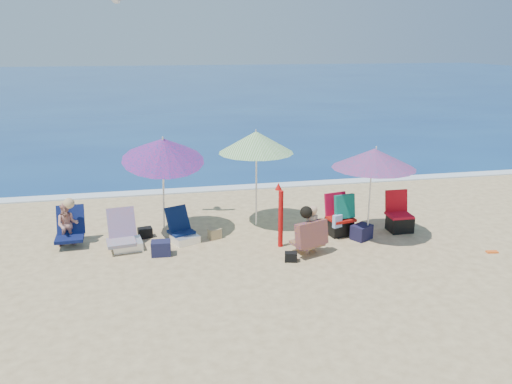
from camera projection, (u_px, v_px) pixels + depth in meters
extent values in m
plane|color=#D8BC84|center=(280.00, 257.00, 10.27)|extent=(120.00, 120.00, 0.00)
cube|color=navy|center=(173.00, 84.00, 52.53)|extent=(120.00, 80.00, 0.12)
cube|color=white|center=(238.00, 188.00, 15.05)|extent=(120.00, 0.50, 0.04)
cylinder|color=silver|center=(370.00, 198.00, 10.93)|extent=(0.04, 0.04, 1.88)
cone|color=#E41E61|center=(374.00, 158.00, 10.77)|extent=(2.27, 2.27, 0.42)
cylinder|color=white|center=(376.00, 149.00, 10.81)|extent=(0.04, 0.04, 0.11)
cylinder|color=white|center=(256.00, 183.00, 11.77)|extent=(0.04, 0.04, 2.09)
cone|color=#359C18|center=(256.00, 142.00, 11.49)|extent=(1.74, 1.74, 0.49)
cylinder|color=silver|center=(256.00, 132.00, 11.42)|extent=(0.03, 0.03, 0.13)
cylinder|color=white|center=(163.00, 189.00, 11.35)|extent=(0.12, 0.53, 1.99)
cone|color=#C21B75|center=(163.00, 149.00, 10.80)|extent=(2.01, 2.07, 0.92)
cylinder|color=silver|center=(163.00, 140.00, 10.66)|extent=(0.04, 0.07, 0.14)
cylinder|color=red|center=(281.00, 219.00, 10.63)|extent=(0.13, 0.13, 1.23)
cone|color=red|center=(278.00, 186.00, 10.61)|extent=(0.18, 0.18, 0.15)
cube|color=#0C1B45|center=(181.00, 232.00, 11.12)|extent=(0.63, 0.60, 0.06)
cube|color=#0B1A42|center=(177.00, 218.00, 11.17)|extent=(0.57, 0.46, 0.53)
cube|color=white|center=(185.00, 239.00, 11.00)|extent=(0.66, 0.63, 0.16)
cube|color=#D8524C|center=(121.00, 242.00, 10.48)|extent=(0.64, 0.58, 0.07)
cube|color=#C45245|center=(121.00, 222.00, 10.73)|extent=(0.61, 0.41, 0.61)
cube|color=white|center=(127.00, 245.00, 10.66)|extent=(0.67, 0.61, 0.18)
cube|color=red|center=(399.00, 215.00, 11.53)|extent=(0.53, 0.48, 0.06)
cube|color=red|center=(396.00, 201.00, 11.69)|extent=(0.53, 0.15, 0.53)
cube|color=black|center=(400.00, 223.00, 11.63)|extent=(0.51, 0.46, 0.38)
cube|color=#A5120B|center=(341.00, 219.00, 11.29)|extent=(0.61, 0.57, 0.06)
cube|color=#B50C32|center=(335.00, 204.00, 11.45)|extent=(0.55, 0.25, 0.53)
cube|color=black|center=(339.00, 226.00, 11.43)|extent=(0.59, 0.55, 0.38)
cube|color=#0A8360|center=(345.00, 206.00, 11.14)|extent=(0.50, 0.26, 0.54)
cube|color=#9ABEF7|center=(337.00, 221.00, 11.07)|extent=(0.23, 0.16, 0.28)
imported|color=tan|center=(312.00, 229.00, 10.33)|extent=(0.44, 0.36, 1.02)
cube|color=#3C1073|center=(307.00, 243.00, 10.45)|extent=(0.71, 0.67, 0.07)
cube|color=#240D60|center=(312.00, 234.00, 10.19)|extent=(0.75, 0.49, 0.52)
sphere|color=black|center=(306.00, 212.00, 10.14)|extent=(0.25, 0.25, 0.25)
imported|color=tan|center=(68.00, 225.00, 10.73)|extent=(0.47, 0.38, 0.94)
cube|color=#0B1340|center=(70.00, 238.00, 10.70)|extent=(0.59, 0.53, 0.07)
cube|color=#0D174A|center=(71.00, 220.00, 10.90)|extent=(0.59, 0.36, 0.61)
sphere|color=tan|center=(69.00, 203.00, 10.62)|extent=(0.23, 0.23, 0.23)
cube|color=#1B1C3B|center=(161.00, 248.00, 10.32)|extent=(0.40, 0.30, 0.30)
cube|color=black|center=(145.00, 233.00, 11.28)|extent=(0.34, 0.28, 0.22)
cube|color=tan|center=(215.00, 234.00, 11.21)|extent=(0.32, 0.28, 0.23)
cube|color=#181733|center=(362.00, 232.00, 11.17)|extent=(0.53, 0.50, 0.32)
cube|color=black|center=(291.00, 257.00, 10.05)|extent=(0.28, 0.23, 0.19)
cube|color=#FF5F1A|center=(492.00, 252.00, 10.48)|extent=(0.25, 0.14, 0.03)
ellipsoid|color=silver|center=(116.00, 0.00, 10.65)|extent=(0.23, 0.40, 0.15)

